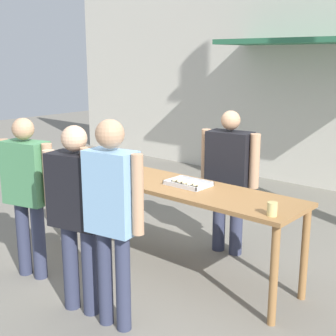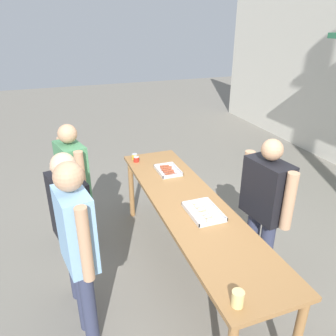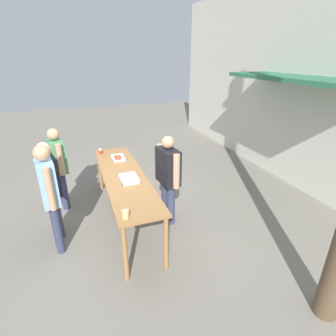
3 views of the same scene
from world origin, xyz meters
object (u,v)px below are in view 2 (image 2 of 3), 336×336
Objects in this scene: beer_cup at (238,299)px; person_customer_with_cup at (78,242)px; condiment_jar_mustard at (135,156)px; person_server_behind_table at (265,201)px; person_customer_holding_hotdog at (74,180)px; food_tray_buns at (203,211)px; condiment_jar_ketchup at (136,159)px; person_customer_waiting_in_line at (71,222)px; food_tray_sausages at (168,171)px.

person_customer_with_cup is (-0.89, -0.92, 0.05)m from beer_cup.
beer_cup is at bearing 0.13° from condiment_jar_mustard.
beer_cup is 0.07× the size of person_server_behind_table.
person_customer_holding_hotdog reaches higher than condiment_jar_mustard.
person_server_behind_table is (0.05, 0.67, 0.00)m from food_tray_buns.
person_customer_with_cup reaches higher than person_server_behind_table.
person_customer_holding_hotdog is (0.32, -0.83, -0.01)m from condiment_jar_ketchup.
person_customer_holding_hotdog is 0.91m from person_customer_waiting_in_line.
food_tray_buns is 5.85× the size of condiment_jar_mustard.
food_tray_buns is at bearing 10.51° from condiment_jar_mustard.
condiment_jar_ketchup is at bearing -179.79° from beer_cup.
person_server_behind_table is at bearing 85.41° from food_tray_buns.
food_tray_sausages is at bearing -154.49° from person_server_behind_table.
condiment_jar_mustard is 0.04× the size of person_customer_waiting_in_line.
beer_cup is (2.62, 0.01, 0.02)m from condiment_jar_mustard.
person_customer_waiting_in_line is (-0.41, -0.02, -0.07)m from person_customer_with_cup.
condiment_jar_ketchup reaches higher than food_tray_buns.
food_tray_buns is 5.85× the size of condiment_jar_ketchup.
condiment_jar_ketchup is at bearing -146.69° from food_tray_sausages.
beer_cup is at bearing -14.14° from food_tray_buns.
condiment_jar_mustard is at bearing 178.11° from condiment_jar_ketchup.
person_customer_waiting_in_line reaches higher than beer_cup.
food_tray_buns is 1.22m from person_customer_with_cup.
food_tray_buns is 3.70× the size of beer_cup.
condiment_jar_mustard is (-0.53, -0.28, 0.02)m from food_tray_sausages.
beer_cup is at bearing 0.21° from condiment_jar_ketchup.
person_customer_holding_hotdog is 0.98× the size of person_customer_waiting_in_line.
person_customer_holding_hotdog is at bearing -159.10° from beer_cup.
person_customer_with_cup is at bearing 161.53° from person_customer_holding_hotdog.
person_customer_with_cup reaches higher than food_tray_buns.
person_server_behind_table is (1.58, 0.95, -0.01)m from condiment_jar_mustard.
condiment_jar_mustard is 1.96m from person_customer_with_cup.
condiment_jar_ketchup is (0.10, -0.00, 0.00)m from condiment_jar_mustard.
person_customer_with_cup is at bearing -92.62° from person_server_behind_table.
person_customer_holding_hotdog is at bearing -130.15° from person_server_behind_table.
food_tray_sausages is 0.60m from condiment_jar_mustard.
condiment_jar_ketchup is 0.04× the size of person_customer_with_cup.
person_customer_waiting_in_line is at bearing -6.97° from person_customer_with_cup.
beer_cup is 1.28m from person_customer_with_cup.
person_customer_holding_hotdog reaches higher than condiment_jar_ketchup.
food_tray_buns is 1.45m from condiment_jar_ketchup.
food_tray_sausages is at bearing 33.31° from condiment_jar_ketchup.
person_customer_waiting_in_line reaches higher than person_server_behind_table.
person_customer_holding_hotdog is (-2.20, -0.84, -0.03)m from beer_cup.
food_tray_sausages is 1.45m from person_customer_waiting_in_line.
person_server_behind_table is 0.99× the size of person_customer_waiting_in_line.
food_tray_sausages is 0.22× the size of person_server_behind_table.
person_customer_waiting_in_line is (1.32, -0.93, 0.01)m from condiment_jar_mustard.
food_tray_buns is 0.26× the size of person_server_behind_table.
condiment_jar_mustard is 0.04× the size of person_customer_with_cup.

